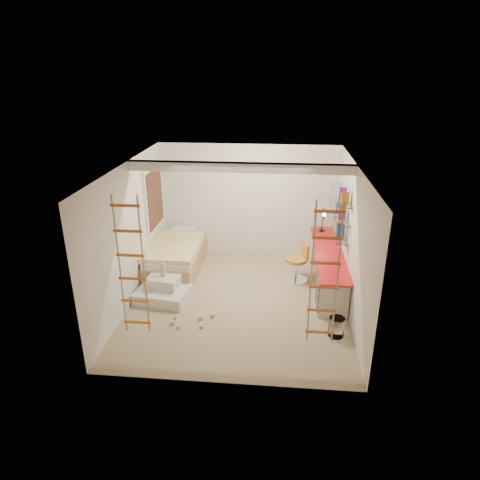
# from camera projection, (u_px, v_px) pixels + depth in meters

# --- Properties ---
(floor) EXTENTS (4.50, 4.50, 0.00)m
(floor) POSITION_uv_depth(u_px,v_px,m) (239.00, 302.00, 8.12)
(floor) COLOR #9B8564
(floor) RESTS_ON ground
(ceiling_beam) EXTENTS (4.00, 0.18, 0.16)m
(ceiling_beam) POSITION_uv_depth(u_px,v_px,m) (240.00, 167.00, 7.45)
(ceiling_beam) COLOR white
(ceiling_beam) RESTS_ON ceiling
(window_frame) EXTENTS (0.06, 1.15, 1.35)m
(window_frame) POSITION_uv_depth(u_px,v_px,m) (153.00, 198.00, 9.09)
(window_frame) COLOR white
(window_frame) RESTS_ON wall_left
(window_blind) EXTENTS (0.02, 1.00, 1.20)m
(window_blind) POSITION_uv_depth(u_px,v_px,m) (155.00, 198.00, 9.09)
(window_blind) COLOR #4C2D1E
(window_blind) RESTS_ON window_frame
(rope_ladder_left) EXTENTS (0.41, 0.04, 2.13)m
(rope_ladder_left) POSITION_uv_depth(u_px,v_px,m) (132.00, 267.00, 6.05)
(rope_ladder_left) COLOR orange
(rope_ladder_left) RESTS_ON ceiling
(rope_ladder_right) EXTENTS (0.41, 0.04, 2.13)m
(rope_ladder_right) POSITION_uv_depth(u_px,v_px,m) (324.00, 275.00, 5.82)
(rope_ladder_right) COLOR #D74F24
(rope_ladder_right) RESTS_ON ceiling
(waste_bin) EXTENTS (0.27, 0.27, 0.33)m
(waste_bin) POSITION_uv_depth(u_px,v_px,m) (336.00, 327.00, 7.05)
(waste_bin) COLOR white
(waste_bin) RESTS_ON floor
(desk) EXTENTS (0.56, 2.80, 0.75)m
(desk) POSITION_uv_depth(u_px,v_px,m) (327.00, 267.00, 8.61)
(desk) COLOR red
(desk) RESTS_ON floor
(shelves) EXTENTS (0.25, 1.80, 0.71)m
(shelves) POSITION_uv_depth(u_px,v_px,m) (338.00, 211.00, 8.43)
(shelves) COLOR white
(shelves) RESTS_ON wall_right
(bed) EXTENTS (1.02, 2.00, 0.69)m
(bed) POSITION_uv_depth(u_px,v_px,m) (176.00, 256.00, 9.26)
(bed) COLOR #AD7F51
(bed) RESTS_ON floor
(task_lamp) EXTENTS (0.14, 0.36, 0.57)m
(task_lamp) POSITION_uv_depth(u_px,v_px,m) (324.00, 217.00, 9.22)
(task_lamp) COLOR black
(task_lamp) RESTS_ON desk
(swivel_chair) EXTENTS (0.62, 0.62, 0.85)m
(swivel_chair) POSITION_uv_depth(u_px,v_px,m) (297.00, 267.00, 8.79)
(swivel_chair) COLOR #C37C25
(swivel_chair) RESTS_ON floor
(play_platform) EXTENTS (1.06, 0.88, 0.43)m
(play_platform) POSITION_uv_depth(u_px,v_px,m) (163.00, 291.00, 8.19)
(play_platform) COLOR silver
(play_platform) RESTS_ON floor
(toy_blocks) EXTENTS (1.35, 1.15, 0.70)m
(toy_blocks) POSITION_uv_depth(u_px,v_px,m) (177.00, 299.00, 7.77)
(toy_blocks) COLOR #CCB284
(toy_blocks) RESTS_ON floor
(books) EXTENTS (0.14, 0.58, 0.92)m
(books) POSITION_uv_depth(u_px,v_px,m) (339.00, 205.00, 8.38)
(books) COLOR #194CA5
(books) RESTS_ON shelves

